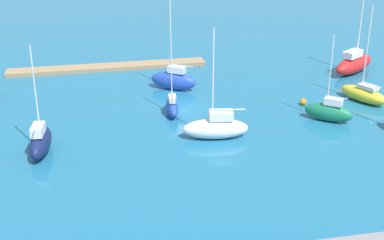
% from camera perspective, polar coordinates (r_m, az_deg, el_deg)
% --- Properties ---
extents(water, '(160.00, 160.00, 0.00)m').
position_cam_1_polar(water, '(62.74, -1.18, 1.12)').
color(water, '#1E668C').
rests_on(water, ground).
extents(pier_dock, '(27.01, 2.54, 0.52)m').
position_cam_1_polar(pier_dock, '(77.10, -8.71, 5.42)').
color(pier_dock, '#997A56').
rests_on(pier_dock, ground).
extents(sailboat_blue_inner_mooring, '(5.98, 4.62, 11.36)m').
position_cam_1_polar(sailboat_blue_inner_mooring, '(68.34, -1.91, 4.19)').
color(sailboat_blue_inner_mooring, '#2347B2').
rests_on(sailboat_blue_inner_mooring, water).
extents(sailboat_navy_lone_north, '(2.55, 6.02, 10.57)m').
position_cam_1_polar(sailboat_navy_lone_north, '(54.11, -15.39, -2.14)').
color(sailboat_navy_lone_north, '#141E4C').
rests_on(sailboat_navy_lone_north, water).
extents(sailboat_yellow_far_south, '(4.65, 6.39, 11.23)m').
position_cam_1_polar(sailboat_yellow_far_south, '(67.62, 17.33, 2.61)').
color(sailboat_yellow_far_south, yellow).
rests_on(sailboat_yellow_far_south, water).
extents(sailboat_green_far_north, '(5.14, 4.50, 9.49)m').
position_cam_1_polar(sailboat_green_far_north, '(61.12, 13.96, 0.88)').
color(sailboat_green_far_north, '#19724C').
rests_on(sailboat_green_far_north, water).
extents(sailboat_white_mid_basin, '(6.88, 3.20, 11.34)m').
position_cam_1_polar(sailboat_white_mid_basin, '(55.38, 2.49, -0.75)').
color(sailboat_white_mid_basin, white).
rests_on(sailboat_white_mid_basin, water).
extents(sailboat_red_west_end, '(7.93, 6.25, 12.00)m').
position_cam_1_polar(sailboat_red_west_end, '(77.40, 16.39, 5.63)').
color(sailboat_red_west_end, red).
rests_on(sailboat_red_west_end, water).
extents(sailboat_blue_center_basin, '(1.66, 4.67, 8.71)m').
position_cam_1_polar(sailboat_blue_center_basin, '(61.05, -2.06, 1.44)').
color(sailboat_blue_center_basin, '#2347B2').
rests_on(sailboat_blue_center_basin, water).
extents(mooring_buoy_orange, '(0.77, 0.77, 0.77)m').
position_cam_1_polar(mooring_buoy_orange, '(65.05, 11.41, 1.84)').
color(mooring_buoy_orange, orange).
rests_on(mooring_buoy_orange, water).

